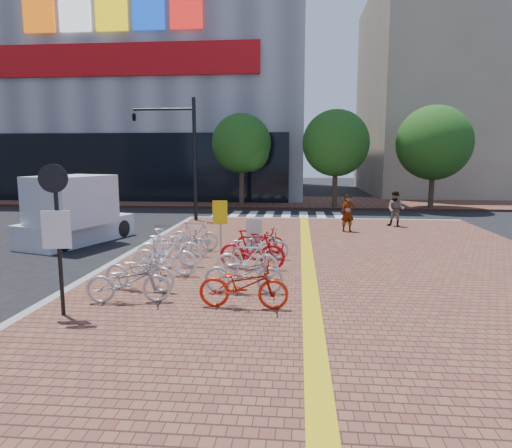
# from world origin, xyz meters

# --- Properties ---
(ground) EXTENTS (120.00, 120.00, 0.00)m
(ground) POSITION_xyz_m (0.00, 0.00, 0.00)
(ground) COLOR black
(ground) RESTS_ON ground
(sidewalk) EXTENTS (14.00, 34.00, 0.15)m
(sidewalk) POSITION_xyz_m (3.00, -5.00, 0.07)
(sidewalk) COLOR brown
(sidewalk) RESTS_ON ground
(tactile_strip) EXTENTS (0.40, 34.00, 0.01)m
(tactile_strip) POSITION_xyz_m (2.00, -5.00, 0.16)
(tactile_strip) COLOR gold
(tactile_strip) RESTS_ON sidewalk
(kerb_north) EXTENTS (14.00, 0.25, 0.15)m
(kerb_north) POSITION_xyz_m (3.00, 12.00, 0.08)
(kerb_north) COLOR gray
(kerb_north) RESTS_ON ground
(far_sidewalk) EXTENTS (70.00, 8.00, 0.15)m
(far_sidewalk) POSITION_xyz_m (0.00, 21.00, 0.07)
(far_sidewalk) COLOR brown
(far_sidewalk) RESTS_ON ground
(department_store) EXTENTS (36.00, 24.27, 28.00)m
(department_store) POSITION_xyz_m (-15.99, 31.95, 13.98)
(department_store) COLOR gray
(department_store) RESTS_ON ground
(building_beige) EXTENTS (20.00, 18.00, 18.00)m
(building_beige) POSITION_xyz_m (18.00, 32.00, 9.00)
(building_beige) COLOR gray
(building_beige) RESTS_ON ground
(crosswalk) EXTENTS (7.50, 4.00, 0.01)m
(crosswalk) POSITION_xyz_m (0.50, 14.00, 0.01)
(crosswalk) COLOR silver
(crosswalk) RESTS_ON ground
(street_trees) EXTENTS (16.20, 4.60, 6.35)m
(street_trees) POSITION_xyz_m (5.04, 17.45, 4.10)
(street_trees) COLOR #38281E
(street_trees) RESTS_ON far_sidewalk
(bike_0) EXTENTS (1.94, 0.93, 0.98)m
(bike_0) POSITION_xyz_m (-2.07, -2.42, 0.64)
(bike_0) COLOR #B7B7BC
(bike_0) RESTS_ON sidewalk
(bike_1) EXTENTS (1.93, 0.92, 0.97)m
(bike_1) POSITION_xyz_m (-2.14, -1.50, 0.64)
(bike_1) COLOR silver
(bike_1) RESTS_ON sidewalk
(bike_2) EXTENTS (1.87, 0.64, 1.11)m
(bike_2) POSITION_xyz_m (-1.95, -0.04, 0.70)
(bike_2) COLOR white
(bike_2) RESTS_ON sidewalk
(bike_3) EXTENTS (2.01, 0.89, 1.17)m
(bike_3) POSITION_xyz_m (-2.07, 0.85, 0.73)
(bike_3) COLOR white
(bike_3) RESTS_ON sidewalk
(bike_4) EXTENTS (1.87, 0.89, 0.94)m
(bike_4) POSITION_xyz_m (-2.08, 2.25, 0.62)
(bike_4) COLOR #ACACB0
(bike_4) RESTS_ON sidewalk
(bike_5) EXTENTS (1.73, 0.57, 1.03)m
(bike_5) POSITION_xyz_m (-1.90, 3.36, 0.66)
(bike_5) COLOR silver
(bike_5) RESTS_ON sidewalk
(bike_6) EXTENTS (1.96, 0.73, 1.02)m
(bike_6) POSITION_xyz_m (0.53, -2.55, 0.66)
(bike_6) COLOR red
(bike_6) RESTS_ON sidewalk
(bike_7) EXTENTS (1.92, 0.73, 1.00)m
(bike_7) POSITION_xyz_m (0.41, -1.47, 0.65)
(bike_7) COLOR #A9A9AE
(bike_7) RESTS_ON sidewalk
(bike_8) EXTENTS (1.73, 0.54, 1.03)m
(bike_8) POSITION_xyz_m (0.33, -0.10, 0.67)
(bike_8) COLOR white
(bike_8) RESTS_ON sidewalk
(bike_9) EXTENTS (1.94, 0.65, 1.15)m
(bike_9) POSITION_xyz_m (0.37, 0.88, 0.73)
(bike_9) COLOR #B80D17
(bike_9) RESTS_ON sidewalk
(bike_10) EXTENTS (1.80, 0.64, 0.95)m
(bike_10) POSITION_xyz_m (0.51, 2.18, 0.62)
(bike_10) COLOR #A5A5A9
(bike_10) RESTS_ON sidewalk
(bike_11) EXTENTS (1.69, 0.77, 0.86)m
(bike_11) POSITION_xyz_m (0.41, 3.25, 0.58)
(bike_11) COLOR #AA110C
(bike_11) RESTS_ON sidewalk
(pedestrian_a) EXTENTS (0.67, 0.52, 1.62)m
(pedestrian_a) POSITION_xyz_m (3.82, 7.84, 0.96)
(pedestrian_a) COLOR gray
(pedestrian_a) RESTS_ON sidewalk
(pedestrian_b) EXTENTS (0.99, 0.93, 1.63)m
(pedestrian_b) POSITION_xyz_m (6.19, 9.48, 0.97)
(pedestrian_b) COLOR #525768
(pedestrian_b) RESTS_ON sidewalk
(utility_box) EXTENTS (0.54, 0.40, 1.15)m
(utility_box) POSITION_xyz_m (0.18, 3.46, 0.72)
(utility_box) COLOR silver
(utility_box) RESTS_ON sidewalk
(yellow_sign) EXTENTS (0.49, 0.14, 1.80)m
(yellow_sign) POSITION_xyz_m (-0.88, 2.77, 1.40)
(yellow_sign) COLOR #B7B7BC
(yellow_sign) RESTS_ON sidewalk
(notice_sign) EXTENTS (0.57, 0.18, 3.11)m
(notice_sign) POSITION_xyz_m (-3.14, -3.36, 2.11)
(notice_sign) COLOR black
(notice_sign) RESTS_ON sidewalk
(traffic_light_pole) EXTENTS (3.27, 1.26, 6.10)m
(traffic_light_pole) POSITION_xyz_m (-4.91, 10.65, 4.36)
(traffic_light_pole) COLOR black
(traffic_light_pole) RESTS_ON sidewalk
(box_truck) EXTENTS (3.29, 5.00, 2.67)m
(box_truck) POSITION_xyz_m (-7.09, 5.09, 1.26)
(box_truck) COLOR silver
(box_truck) RESTS_ON ground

